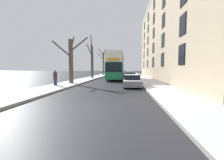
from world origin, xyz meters
The scene contains 15 objects.
ground_plane centered at (0.00, 0.00, 0.00)m, with size 320.00×320.00×0.00m, color #28282D.
sidewalk_left centered at (-5.09, 53.00, 0.08)m, with size 2.97×130.00×0.16m.
sidewalk_right centered at (5.09, 53.00, 0.08)m, with size 2.97×130.00×0.16m.
terrace_facade_right centered at (11.07, 20.03, 7.65)m, with size 9.10×37.90×15.29m.
bare_tree_left_0 centered at (-4.83, 11.36, 3.05)m, with size 4.88×2.15×6.15m.
bare_tree_left_1 centered at (-4.92, 23.21, 3.64)m, with size 1.76×3.16×8.31m.
bare_tree_left_2 centered at (-4.72, 36.67, 3.73)m, with size 2.79×2.74×7.59m.
double_decker_bus centered at (0.14, 20.01, 2.55)m, with size 2.63×10.39×4.52m.
parked_car_0 centered at (2.52, 9.44, 0.60)m, with size 1.84×4.57×1.29m.
parked_car_1 centered at (2.52, 15.87, 0.67)m, with size 1.69×4.37×1.44m.
parked_car_2 centered at (2.52, 21.42, 0.64)m, with size 1.85×4.11×1.37m.
parked_car_3 centered at (2.52, 26.54, 0.66)m, with size 1.72×4.50×1.44m.
parked_car_4 centered at (2.52, 31.65, 0.66)m, with size 1.79×4.09×1.43m.
oncoming_van centered at (-2.00, 40.15, 1.18)m, with size 2.07×5.14×2.16m.
pedestrian_left_sidewalk centered at (-5.50, 8.58, 0.97)m, with size 0.38×0.38×1.76m.
Camera 1 is at (1.89, -6.47, 1.85)m, focal length 24.00 mm.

